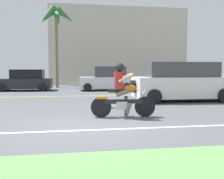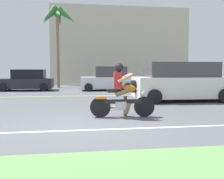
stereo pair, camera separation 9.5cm
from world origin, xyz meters
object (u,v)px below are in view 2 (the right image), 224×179
Objects in this scene: parked_car_1 at (27,81)px; palm_tree_0 at (57,19)px; parked_car_2 at (108,79)px; motorcyclist at (122,94)px; suv_nearby at (181,82)px.

palm_tree_0 is (2.01, 2.79, 4.88)m from parked_car_1.
parked_car_1 is 0.57× the size of palm_tree_0.
palm_tree_0 reaches higher than parked_car_2.
motorcyclist is 0.30× the size of palm_tree_0.
palm_tree_0 is at bearing 121.20° from suv_nearby.
parked_car_2 is at bearing 84.42° from motorcyclist.
palm_tree_0 is (-3.73, 3.53, 4.79)m from parked_car_2.
parked_car_1 is 5.79m from parked_car_2.
suv_nearby is 1.25× the size of parked_car_1.
suv_nearby is 7.30m from parked_car_2.
suv_nearby reaches higher than motorcyclist.
parked_car_2 is 0.58× the size of palm_tree_0.
suv_nearby is at bearing -42.42° from parked_car_1.
parked_car_1 is 5.97m from palm_tree_0.
parked_car_2 is 7.02m from palm_tree_0.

